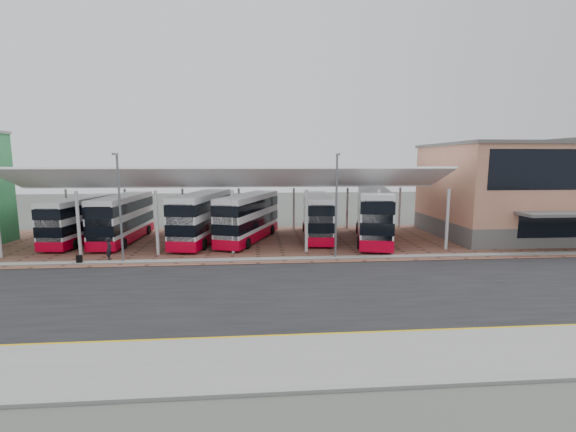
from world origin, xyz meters
name	(u,v)px	position (x,y,z in m)	size (l,w,h in m)	color
ground	(324,285)	(0.00, 0.00, 0.00)	(140.00, 140.00, 0.00)	#3F423D
road	(327,290)	(0.00, -1.00, 0.01)	(120.00, 14.00, 0.02)	black
forecourt	(321,241)	(2.00, 13.00, 0.03)	(72.00, 16.00, 0.06)	brown
sidewalk	(365,358)	(0.00, -9.00, 0.07)	(120.00, 4.00, 0.14)	slate
north_kerb	(310,258)	(0.00, 6.20, 0.07)	(120.00, 0.80, 0.14)	slate
yellow_line_near	(352,336)	(0.00, -7.00, 0.03)	(120.00, 0.12, 0.01)	#CB9E06
yellow_line_far	(350,333)	(0.00, -6.70, 0.03)	(120.00, 0.12, 0.01)	#CB9E06
canopy	(236,180)	(-6.00, 13.94, 5.80)	(37.00, 11.63, 7.07)	silver
terminal	(528,190)	(23.00, 13.92, 4.66)	(18.40, 14.40, 9.25)	#595755
lamp_west	(120,205)	(-14.00, 6.27, 4.36)	(0.16, 0.90, 8.07)	slate
lamp_east	(336,203)	(2.00, 6.27, 4.36)	(0.16, 0.90, 8.07)	slate
bus_0	(81,220)	(-20.32, 14.20, 2.10)	(3.18, 10.15, 4.11)	silver
bus_1	(123,219)	(-16.48, 14.07, 2.19)	(2.90, 10.48, 4.29)	silver
bus_2	(203,217)	(-9.10, 13.50, 2.31)	(4.58, 11.28, 4.53)	silver
bus_3	(249,218)	(-4.84, 13.54, 2.22)	(5.93, 10.76, 4.36)	silver
bus_4	(317,217)	(1.77, 14.34, 2.15)	(3.23, 10.36, 4.20)	silver
bus_5	(373,215)	(6.82, 12.54, 2.46)	(5.41, 12.05, 4.84)	silver
pedestrian	(109,249)	(-15.27, 7.11, 0.93)	(0.63, 0.41, 1.73)	black
suitcase	(79,259)	(-17.06, 6.12, 0.37)	(0.37, 0.26, 0.63)	black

